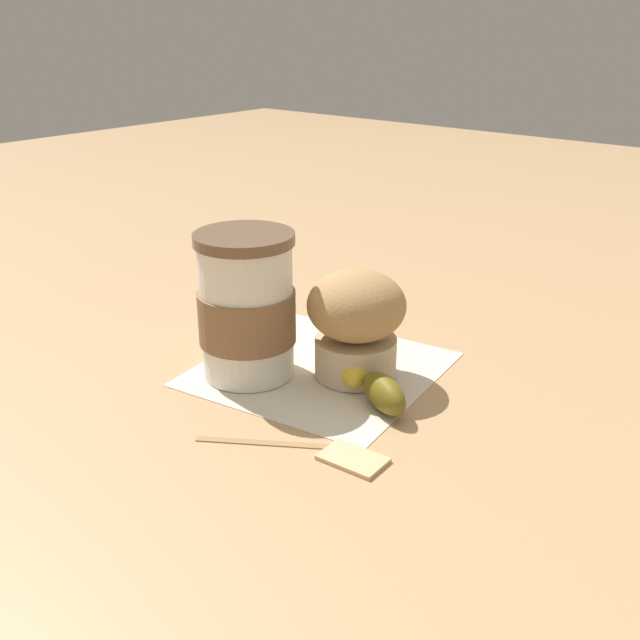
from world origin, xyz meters
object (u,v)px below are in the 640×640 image
object	(u,v)px
muffin	(356,320)
sugar_packet	(353,457)
coffee_cup	(247,308)
banana	(360,364)

from	to	relation	value
muffin	sugar_packet	world-z (taller)	muffin
coffee_cup	muffin	world-z (taller)	coffee_cup
sugar_packet	banana	bearing A→B (deg)	34.64
coffee_cup	sugar_packet	xyz separation A→B (m)	(-0.06, -0.17, -0.06)
muffin	sugar_packet	distance (m)	0.16
muffin	banana	distance (m)	0.04
coffee_cup	muffin	bearing A→B (deg)	-52.41
coffee_cup	sugar_packet	size ratio (longest dim) A/B	2.74
sugar_packet	muffin	bearing A→B (deg)	36.54
banana	coffee_cup	bearing A→B (deg)	121.66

